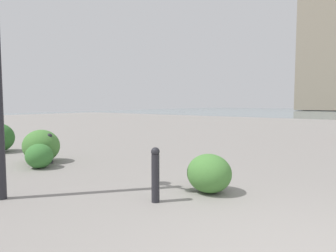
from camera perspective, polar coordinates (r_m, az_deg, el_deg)
name	(u,v)px	position (r m, az deg, el deg)	size (l,w,h in m)	color
bollard_near	(155,174)	(4.49, -2.40, -9.03)	(0.13, 0.13, 0.82)	#232328
bollard_mid	(50,148)	(7.83, -21.53, -3.86)	(0.13, 0.13, 0.73)	#232328
shrub_low	(39,156)	(7.38, -23.27, -5.25)	(0.65, 0.58, 0.55)	#387533
shrub_round	(209,173)	(5.02, 7.81, -8.90)	(0.75, 0.68, 0.64)	#477F38
shrub_tall	(41,146)	(8.07, -22.94, -3.52)	(0.95, 0.85, 0.81)	#477F38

